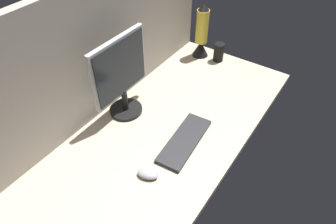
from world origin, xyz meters
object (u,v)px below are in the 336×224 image
at_px(keyboard, 185,141).
at_px(lava_lamp, 201,35).
at_px(mouse, 148,174).
at_px(mug_black_travel, 219,52).
at_px(monitor, 121,75).

xyz_separation_m(keyboard, lava_lamp, (0.75, 0.34, 0.14)).
relative_size(mouse, mug_black_travel, 0.77).
height_order(keyboard, lava_lamp, lava_lamp).
relative_size(monitor, mouse, 4.63).
bearing_deg(mouse, keyboard, -23.94).
bearing_deg(keyboard, mug_black_travel, 10.23).
height_order(monitor, mug_black_travel, monitor).
bearing_deg(lava_lamp, keyboard, -155.31).
bearing_deg(mouse, lava_lamp, -0.83).
relative_size(mouse, lava_lamp, 0.26).
distance_m(mouse, mug_black_travel, 1.04).
distance_m(monitor, mug_black_travel, 0.79).
relative_size(monitor, lava_lamp, 1.22).
distance_m(keyboard, lava_lamp, 0.84).
distance_m(monitor, lava_lamp, 0.74).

